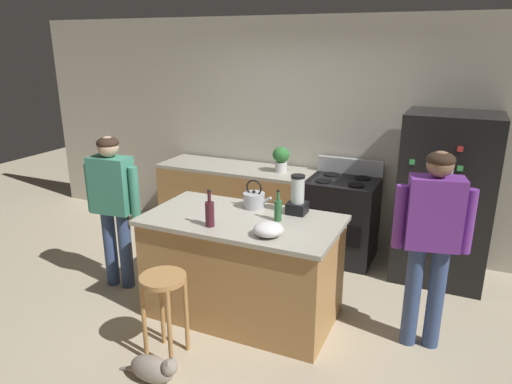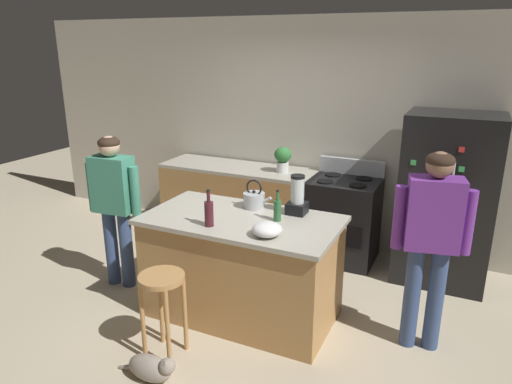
% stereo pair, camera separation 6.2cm
% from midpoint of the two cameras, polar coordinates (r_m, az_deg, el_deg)
% --- Properties ---
extents(ground_plane, '(14.00, 14.00, 0.00)m').
position_cam_midpoint_polar(ground_plane, '(4.50, -1.27, -14.46)').
color(ground_plane, beige).
extents(back_wall, '(8.00, 0.10, 2.70)m').
position_cam_midpoint_polar(back_wall, '(5.72, 7.43, 7.03)').
color(back_wall, beige).
rests_on(back_wall, ground_plane).
extents(kitchen_island, '(1.71, 0.93, 0.94)m').
position_cam_midpoint_polar(kitchen_island, '(4.27, -1.31, -9.08)').
color(kitchen_island, '#B7844C').
rests_on(kitchen_island, ground_plane).
extents(back_counter_run, '(2.00, 0.64, 0.94)m').
position_cam_midpoint_polar(back_counter_run, '(5.88, -1.56, -1.38)').
color(back_counter_run, '#B7844C').
rests_on(back_counter_run, ground_plane).
extents(refrigerator, '(0.90, 0.73, 1.75)m').
position_cam_midpoint_polar(refrigerator, '(5.14, 22.50, -0.89)').
color(refrigerator, black).
rests_on(refrigerator, ground_plane).
extents(stove_range, '(0.76, 0.65, 1.12)m').
position_cam_midpoint_polar(stove_range, '(5.42, 10.82, -3.27)').
color(stove_range, black).
rests_on(stove_range, ground_plane).
extents(person_by_island_left, '(0.60, 0.26, 1.56)m').
position_cam_midpoint_polar(person_by_island_left, '(4.80, -16.53, -0.70)').
color(person_by_island_left, '#384C7A').
rests_on(person_by_island_left, ground_plane).
extents(person_by_sink_right, '(0.60, 0.30, 1.65)m').
position_cam_midpoint_polar(person_by_sink_right, '(3.86, 20.99, -4.79)').
color(person_by_sink_right, '#384C7A').
rests_on(person_by_sink_right, ground_plane).
extents(bar_stool, '(0.36, 0.36, 0.70)m').
position_cam_midpoint_polar(bar_stool, '(3.78, -10.84, -12.09)').
color(bar_stool, '#B7844C').
rests_on(bar_stool, ground_plane).
extents(cat, '(0.52, 0.18, 0.26)m').
position_cam_midpoint_polar(cat, '(3.77, -12.09, -20.18)').
color(cat, gray).
rests_on(cat, ground_plane).
extents(potted_plant, '(0.20, 0.20, 0.30)m').
position_cam_midpoint_polar(potted_plant, '(5.48, 3.60, 4.19)').
color(potted_plant, silver).
rests_on(potted_plant, back_counter_run).
extents(blender_appliance, '(0.17, 0.17, 0.35)m').
position_cam_midpoint_polar(blender_appliance, '(4.15, 5.47, -0.68)').
color(blender_appliance, black).
rests_on(blender_appliance, kitchen_island).
extents(bottle_wine, '(0.08, 0.08, 0.32)m').
position_cam_midpoint_polar(bottle_wine, '(3.88, -5.29, -2.53)').
color(bottle_wine, '#471923').
rests_on(bottle_wine, kitchen_island).
extents(bottle_olive_oil, '(0.07, 0.07, 0.28)m').
position_cam_midpoint_polar(bottle_olive_oil, '(3.99, 3.07, -2.14)').
color(bottle_olive_oil, '#2D6638').
rests_on(bottle_olive_oil, kitchen_island).
extents(mixing_bowl, '(0.24, 0.24, 0.11)m').
position_cam_midpoint_polar(mixing_bowl, '(3.69, 1.85, -4.57)').
color(mixing_bowl, white).
rests_on(mixing_bowl, kitchen_island).
extents(tea_kettle, '(0.28, 0.20, 0.27)m').
position_cam_midpoint_polar(tea_kettle, '(4.31, 0.19, -0.92)').
color(tea_kettle, '#B7BABF').
rests_on(tea_kettle, kitchen_island).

